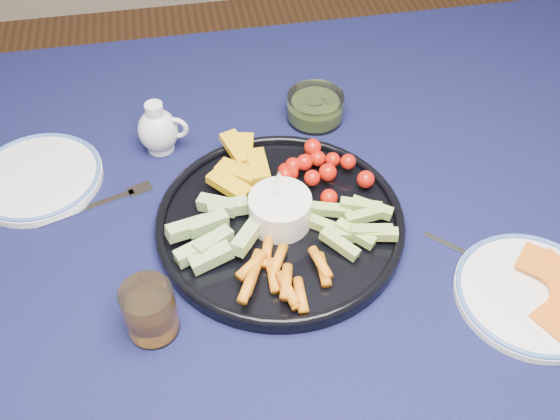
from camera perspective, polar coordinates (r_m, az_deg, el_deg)
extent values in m
plane|color=brown|center=(1.66, -1.94, -17.19)|extent=(4.00, 4.00, 0.00)
cylinder|color=#4F351A|center=(1.80, 18.78, 4.71)|extent=(0.07, 0.07, 0.70)
cube|color=#4F351A|center=(1.06, -2.92, -0.41)|extent=(1.60, 1.00, 0.04)
cube|color=#0C1133|center=(1.04, -2.96, 0.43)|extent=(1.66, 1.06, 0.01)
cube|color=#0C1133|center=(1.53, -5.78, 11.09)|extent=(1.66, 0.01, 0.30)
cylinder|color=black|center=(0.99, 0.00, -1.36)|extent=(0.39, 0.39, 0.02)
torus|color=black|center=(0.98, 0.00, -0.86)|extent=(0.39, 0.39, 0.02)
cylinder|color=white|center=(0.97, 0.00, -0.01)|extent=(0.10, 0.10, 0.05)
cylinder|color=white|center=(0.95, 0.00, 0.87)|extent=(0.08, 0.08, 0.01)
cylinder|color=white|center=(1.15, -10.82, 5.76)|extent=(0.05, 0.05, 0.01)
ellipsoid|color=white|center=(1.13, -11.08, 7.14)|extent=(0.07, 0.07, 0.08)
cylinder|color=white|center=(1.10, -11.40, 8.80)|extent=(0.03, 0.03, 0.03)
torus|color=white|center=(1.11, -9.48, 7.41)|extent=(0.05, 0.02, 0.04)
torus|color=#4268BA|center=(1.11, -11.29, 8.22)|extent=(0.04, 0.04, 0.00)
cylinder|color=silver|center=(1.19, 3.24, 9.36)|extent=(0.11, 0.11, 0.05)
cylinder|color=#49611B|center=(1.19, 3.23, 9.02)|extent=(0.09, 0.09, 0.03)
cylinder|color=white|center=(0.99, 21.96, -7.20)|extent=(0.22, 0.22, 0.01)
torus|color=#4268BA|center=(0.98, 22.07, -6.96)|extent=(0.22, 0.22, 0.01)
cylinder|color=silver|center=(0.87, -11.80, -9.01)|extent=(0.07, 0.07, 0.09)
cylinder|color=orange|center=(0.89, -11.61, -9.69)|extent=(0.06, 0.06, 0.05)
cube|color=silver|center=(1.07, -17.18, 0.13)|extent=(0.16, 0.06, 0.00)
cube|color=silver|center=(1.08, -12.66, 1.81)|extent=(0.05, 0.04, 0.00)
cube|color=silver|center=(1.01, 16.18, -3.62)|extent=(0.09, 0.09, 0.00)
cube|color=silver|center=(1.00, 19.76, -5.30)|extent=(0.04, 0.04, 0.00)
cylinder|color=white|center=(1.15, -21.24, 2.73)|extent=(0.22, 0.22, 0.01)
torus|color=#4268BA|center=(1.14, -21.34, 3.00)|extent=(0.21, 0.21, 0.01)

